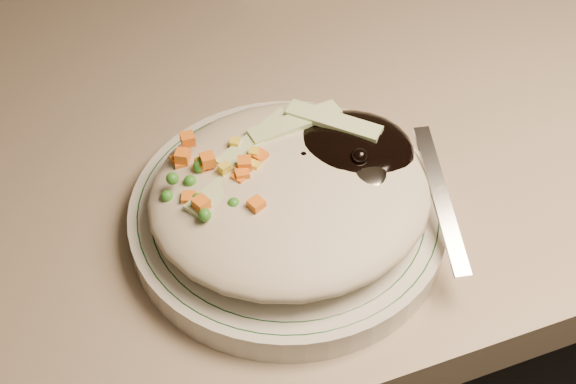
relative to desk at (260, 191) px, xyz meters
name	(u,v)px	position (x,y,z in m)	size (l,w,h in m)	color
desk	(260,191)	(0.00, 0.00, 0.00)	(1.40, 0.70, 0.74)	gray
plate	(288,217)	(-0.05, -0.21, 0.21)	(0.22, 0.22, 0.02)	silver
plate_rim	(288,208)	(-0.05, -0.21, 0.22)	(0.21, 0.21, 0.00)	#144723
meal	(294,186)	(-0.04, -0.22, 0.24)	(0.20, 0.19, 0.05)	beige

